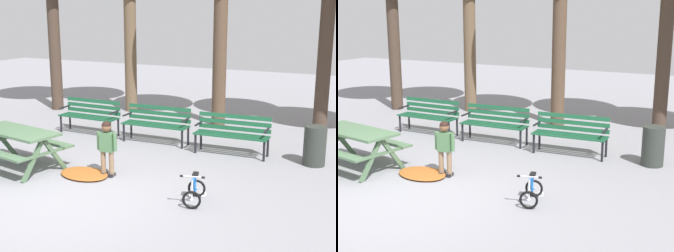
{
  "view_description": "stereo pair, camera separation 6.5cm",
  "coord_description": "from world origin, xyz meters",
  "views": [
    {
      "loc": [
        4.95,
        -5.85,
        3.03
      ],
      "look_at": [
        0.81,
        2.15,
        0.85
      ],
      "focal_mm": 51.28,
      "sensor_mm": 36.0,
      "label": 1
    },
    {
      "loc": [
        5.01,
        -5.82,
        3.03
      ],
      "look_at": [
        0.81,
        2.15,
        0.85
      ],
      "focal_mm": 51.28,
      "sensor_mm": 36.0,
      "label": 2
    }
  ],
  "objects": [
    {
      "name": "park_bench_left",
      "position": [
        -0.29,
        3.72,
        0.51
      ],
      "size": [
        1.62,
        0.53,
        0.85
      ],
      "color": "#195133",
      "rests_on": "ground"
    },
    {
      "name": "leaf_pile",
      "position": [
        -0.39,
        1.02,
        0.04
      ],
      "size": [
        1.12,
        0.87,
        0.07
      ],
      "primitive_type": "ellipsoid",
      "rotation": [
        0.0,
        0.0,
        2.98
      ],
      "color": "#9E5623",
      "rests_on": "ground"
    },
    {
      "name": "ground",
      "position": [
        0.0,
        0.0,
        0.0
      ],
      "size": [
        36.0,
        36.0,
        0.0
      ],
      "primitive_type": "plane",
      "color": "gray"
    },
    {
      "name": "kids_bicycle",
      "position": [
        2.0,
        0.78,
        0.2
      ],
      "size": [
        0.48,
        0.62,
        0.54
      ],
      "color": "black",
      "rests_on": "ground"
    },
    {
      "name": "child_standing",
      "position": [
        0.03,
        1.2,
        0.62
      ],
      "size": [
        0.4,
        0.19,
        1.06
      ],
      "color": "#7F664C",
      "rests_on": "ground"
    },
    {
      "name": "park_bench_far_left",
      "position": [
        -2.19,
        3.71,
        0.51
      ],
      "size": [
        1.6,
        0.46,
        0.85
      ],
      "color": "#195133",
      "rests_on": "ground"
    },
    {
      "name": "picnic_table",
      "position": [
        -1.82,
        0.81,
        0.59
      ],
      "size": [
        1.98,
        1.6,
        0.79
      ],
      "color": "#4C6B4C",
      "rests_on": "ground"
    },
    {
      "name": "trash_bin",
      "position": [
        3.33,
        3.66,
        0.4
      ],
      "size": [
        0.44,
        0.44,
        0.8
      ],
      "primitive_type": "cylinder",
      "color": "#2D332D",
      "rests_on": "ground"
    },
    {
      "name": "park_bench_right",
      "position": [
        1.61,
        3.62,
        0.51
      ],
      "size": [
        1.63,
        0.56,
        0.85
      ],
      "color": "#195133",
      "rests_on": "ground"
    }
  ]
}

